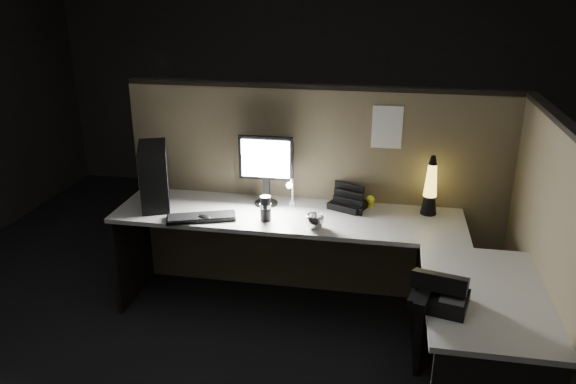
% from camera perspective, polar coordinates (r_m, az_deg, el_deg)
% --- Properties ---
extents(floor, '(6.00, 6.00, 0.00)m').
position_cam_1_polar(floor, '(3.55, 0.59, -17.15)').
color(floor, black).
rests_on(floor, ground).
extents(room_shell, '(6.00, 6.00, 6.00)m').
position_cam_1_polar(room_shell, '(2.85, 0.71, 9.42)').
color(room_shell, silver).
rests_on(room_shell, ground).
extents(partition_back, '(2.66, 0.06, 1.50)m').
position_cam_1_polar(partition_back, '(3.98, 2.91, -0.27)').
color(partition_back, brown).
rests_on(partition_back, ground).
extents(partition_right, '(0.06, 1.66, 1.50)m').
position_cam_1_polar(partition_right, '(3.31, 24.48, -6.88)').
color(partition_right, brown).
rests_on(partition_right, ground).
extents(desk, '(2.60, 1.60, 0.73)m').
position_cam_1_polar(desk, '(3.42, 4.34, -7.17)').
color(desk, '#B4B2AA').
rests_on(desk, ground).
extents(pc_tower, '(0.31, 0.44, 0.42)m').
position_cam_1_polar(pc_tower, '(3.89, -13.45, 1.63)').
color(pc_tower, black).
rests_on(pc_tower, desk).
extents(monitor, '(0.37, 0.16, 0.48)m').
position_cam_1_polar(monitor, '(3.78, -2.25, 2.90)').
color(monitor, black).
rests_on(monitor, desk).
extents(keyboard, '(0.46, 0.29, 0.02)m').
position_cam_1_polar(keyboard, '(3.66, -8.80, -2.59)').
color(keyboard, black).
rests_on(keyboard, desk).
extents(mouse, '(0.11, 0.09, 0.04)m').
position_cam_1_polar(mouse, '(3.64, -8.48, -2.62)').
color(mouse, black).
rests_on(mouse, desk).
extents(clip_lamp, '(0.04, 0.16, 0.21)m').
position_cam_1_polar(clip_lamp, '(3.75, 0.31, 0.08)').
color(clip_lamp, silver).
rests_on(clip_lamp, desk).
extents(organizer, '(0.28, 0.27, 0.17)m').
position_cam_1_polar(organizer, '(3.82, 6.14, -1.03)').
color(organizer, black).
rests_on(organizer, desk).
extents(lava_lamp, '(0.11, 0.11, 0.40)m').
position_cam_1_polar(lava_lamp, '(3.77, 14.25, 0.19)').
color(lava_lamp, black).
rests_on(lava_lamp, desk).
extents(travel_mug, '(0.07, 0.07, 0.16)m').
position_cam_1_polar(travel_mug, '(3.58, -2.30, -1.67)').
color(travel_mug, black).
rests_on(travel_mug, desk).
extents(steel_mug, '(0.14, 0.14, 0.09)m').
position_cam_1_polar(steel_mug, '(3.48, 2.74, -3.01)').
color(steel_mug, silver).
rests_on(steel_mug, desk).
extents(figurine, '(0.06, 0.06, 0.06)m').
position_cam_1_polar(figurine, '(3.84, 8.37, -0.78)').
color(figurine, '#FFFC28').
rests_on(figurine, desk).
extents(pinned_paper, '(0.20, 0.00, 0.28)m').
position_cam_1_polar(pinned_paper, '(3.76, 10.03, 6.49)').
color(pinned_paper, white).
rests_on(pinned_paper, partition_back).
extents(desk_phone, '(0.31, 0.31, 0.16)m').
position_cam_1_polar(desk_phone, '(2.80, 15.04, -9.80)').
color(desk_phone, black).
rests_on(desk_phone, desk).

